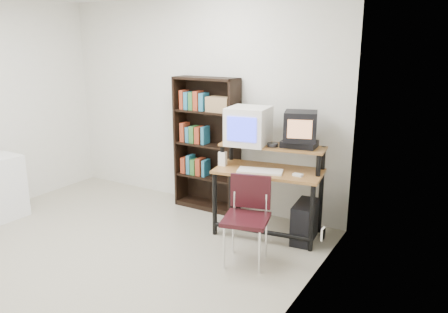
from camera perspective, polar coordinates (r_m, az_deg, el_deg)
The scene contains 17 objects.
floor at distance 4.56m, azimuth -17.82°, elevation -13.03°, with size 4.00×4.00×0.01m, color #AFA891.
back_wall at distance 5.61m, azimuth -3.56°, elevation 6.90°, with size 4.00×0.01×2.60m, color silver.
right_wall at distance 2.94m, azimuth 7.17°, elevation -0.45°, with size 0.01×4.00×2.60m, color silver.
computer_desk at distance 4.74m, azimuth 5.92°, elevation -2.30°, with size 1.21×0.73×0.98m.
crt_monitor at distance 4.78m, azimuth 3.22°, elevation 4.02°, with size 0.49×0.49×0.41m.
vcr at distance 4.70m, azimuth 9.81°, elevation 1.57°, with size 0.36×0.26×0.08m, color black.
crt_tv at distance 4.65m, azimuth 9.96°, elevation 3.91°, with size 0.42×0.41×0.31m.
cd_spindle at distance 4.67m, azimuth 6.36°, elevation 1.44°, with size 0.12×0.12×0.05m, color #26262B.
keyboard at distance 4.62m, azimuth 4.73°, elevation -1.99°, with size 0.47×0.21×0.04m, color white.
mousepad at distance 4.54m, azimuth 9.51°, elevation -2.63°, with size 0.22×0.18×0.01m, color black.
mouse at distance 4.53m, azimuth 9.62°, elevation -2.44°, with size 0.10×0.06×0.03m, color white.
desk_speaker at distance 4.83m, azimuth -0.17°, elevation -0.36°, with size 0.08×0.07×0.17m, color white.
pc_tower at distance 4.77m, azimuth 10.49°, elevation -8.37°, with size 0.20×0.45×0.42m, color black.
school_chair at distance 4.19m, azimuth 3.11°, elevation -7.03°, with size 0.50×0.50×0.83m.
bookshelf at distance 5.44m, azimuth -2.16°, elevation 1.89°, with size 0.83×0.28×1.66m.
mini_fridge at distance 5.89m, azimuth -27.22°, elevation -3.57°, with size 0.46×0.48×0.76m.
wall_outlet at distance 4.30m, azimuth 12.79°, elevation -9.85°, with size 0.02×0.08×0.12m, color beige.
Camera 1 is at (3.11, -2.61, 2.06)m, focal length 35.00 mm.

